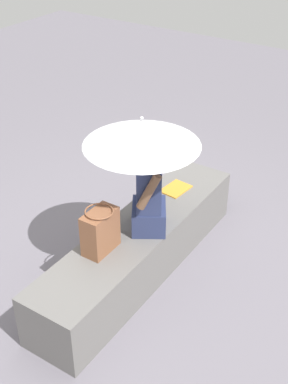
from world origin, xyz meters
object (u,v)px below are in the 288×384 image
(person_seated, at_px, (149,189))
(magazine, at_px, (176,189))
(parasol, at_px, (142,133))
(handbag_black, at_px, (100,231))

(person_seated, xyz_separation_m, magazine, (-0.65, -0.11, -0.38))
(person_seated, relative_size, parasol, 0.88)
(handbag_black, height_order, magazine, handbag_black)
(handbag_black, bearing_deg, parasol, 167.48)
(parasol, bearing_deg, handbag_black, -12.52)
(handbag_black, xyz_separation_m, magazine, (-1.12, 0.04, -0.18))
(person_seated, height_order, handbag_black, person_seated)
(magazine, bearing_deg, parasol, 10.95)
(person_seated, height_order, magazine, person_seated)
(parasol, xyz_separation_m, handbag_black, (0.45, -0.10, -0.70))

